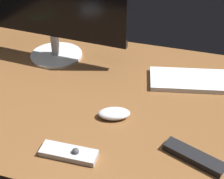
{
  "coord_description": "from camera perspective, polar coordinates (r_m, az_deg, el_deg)",
  "views": [
    {
      "loc": [
        32.14,
        -89.32,
        71.74
      ],
      "look_at": [
        5.99,
        -3.81,
        8.0
      ],
      "focal_mm": 53.34,
      "sensor_mm": 36.0,
      "label": 1
    }
  ],
  "objects": [
    {
      "name": "keyboard",
      "position": [
        1.27,
        14.51,
        1.51
      ],
      "size": [
        37.56,
        21.59,
        1.76
      ],
      "primitive_type": "cube",
      "rotation": [
        0.0,
        0.0,
        0.22
      ],
      "color": "silver",
      "rests_on": "desk"
    },
    {
      "name": "desk",
      "position": [
        1.18,
        -2.23,
        -1.24
      ],
      "size": [
        140.0,
        84.0,
        2.0
      ],
      "primitive_type": "cube",
      "color": "brown",
      "rests_on": "ground"
    },
    {
      "name": "tv_remote",
      "position": [
        0.97,
        13.82,
        -11.08
      ],
      "size": [
        17.86,
        10.44,
        2.08
      ],
      "primitive_type": "cube",
      "rotation": [
        0.0,
        0.0,
        -0.37
      ],
      "color": "black",
      "rests_on": "desk"
    },
    {
      "name": "computer_mouse",
      "position": [
        1.07,
        0.36,
        -4.14
      ],
      "size": [
        11.69,
        8.81,
        3.07
      ],
      "primitive_type": "ellipsoid",
      "rotation": [
        0.0,
        0.0,
        0.33
      ],
      "color": "silver",
      "rests_on": "desk"
    },
    {
      "name": "media_remote",
      "position": [
        0.96,
        -7.37,
        -10.75
      ],
      "size": [
        16.44,
        5.8,
        3.17
      ],
      "rotation": [
        0.0,
        0.0,
        0.03
      ],
      "color": "#B7B7BC",
      "rests_on": "desk"
    },
    {
      "name": "monitor",
      "position": [
        1.33,
        -10.42,
        13.91
      ],
      "size": [
        61.82,
        21.62,
        40.44
      ],
      "rotation": [
        0.0,
        0.0,
        -0.06
      ],
      "color": "silver",
      "rests_on": "desk"
    }
  ]
}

